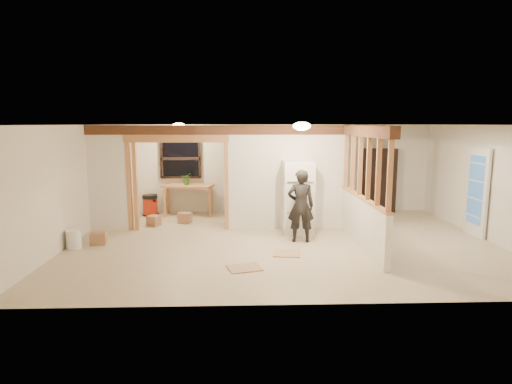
{
  "coord_description": "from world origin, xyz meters",
  "views": [
    {
      "loc": [
        -0.89,
        -8.93,
        2.52
      ],
      "look_at": [
        -0.57,
        0.4,
        1.03
      ],
      "focal_mm": 30.0,
      "sensor_mm": 36.0,
      "label": 1
    }
  ],
  "objects_px": {
    "refrigerator": "(298,197)",
    "work_table": "(189,200)",
    "woman": "(301,206)",
    "bookshelf": "(379,181)",
    "shop_vac": "(150,205)"
  },
  "relations": [
    {
      "from": "refrigerator",
      "to": "work_table",
      "type": "xyz_separation_m",
      "value": [
        -2.79,
        2.06,
        -0.42
      ]
    },
    {
      "from": "refrigerator",
      "to": "bookshelf",
      "type": "xyz_separation_m",
      "value": [
        2.62,
        2.22,
        0.07
      ]
    },
    {
      "from": "woman",
      "to": "bookshelf",
      "type": "bearing_deg",
      "value": -127.1
    },
    {
      "from": "woman",
      "to": "bookshelf",
      "type": "height_order",
      "value": "bookshelf"
    },
    {
      "from": "refrigerator",
      "to": "shop_vac",
      "type": "distance_m",
      "value": 4.36
    },
    {
      "from": "woman",
      "to": "shop_vac",
      "type": "height_order",
      "value": "woman"
    },
    {
      "from": "refrigerator",
      "to": "shop_vac",
      "type": "relative_size",
      "value": 2.84
    },
    {
      "from": "work_table",
      "to": "bookshelf",
      "type": "relative_size",
      "value": 0.74
    },
    {
      "from": "shop_vac",
      "to": "bookshelf",
      "type": "distance_m",
      "value": 6.5
    },
    {
      "from": "shop_vac",
      "to": "bookshelf",
      "type": "relative_size",
      "value": 0.32
    },
    {
      "from": "woman",
      "to": "work_table",
      "type": "distance_m",
      "value": 3.97
    },
    {
      "from": "woman",
      "to": "bookshelf",
      "type": "relative_size",
      "value": 0.86
    },
    {
      "from": "work_table",
      "to": "bookshelf",
      "type": "distance_m",
      "value": 5.43
    },
    {
      "from": "refrigerator",
      "to": "work_table",
      "type": "height_order",
      "value": "refrigerator"
    },
    {
      "from": "work_table",
      "to": "shop_vac",
      "type": "xyz_separation_m",
      "value": [
        -1.05,
        -0.06,
        -0.13
      ]
    }
  ]
}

